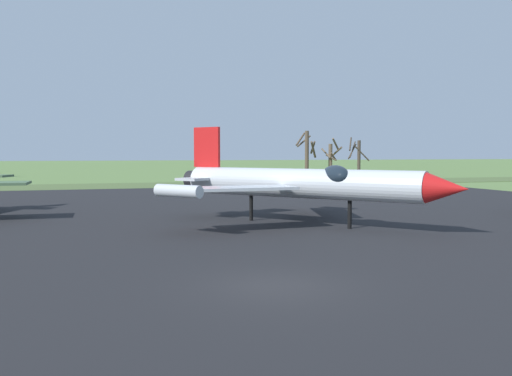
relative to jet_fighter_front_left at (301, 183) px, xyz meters
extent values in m
plane|color=#607F42|center=(-6.08, -12.89, -2.44)|extent=(600.00, 600.00, 0.00)
cube|color=black|center=(-6.08, 5.11, -2.42)|extent=(75.12, 60.02, 0.05)
cube|color=#506636|center=(-6.08, 41.12, -2.41)|extent=(135.12, 12.00, 0.06)
cylinder|color=silver|center=(-0.14, 0.17, -0.05)|extent=(10.50, 12.24, 1.67)
cone|color=red|center=(5.10, -6.19, -0.05)|extent=(2.46, 2.53, 1.54)
cylinder|color=black|center=(-4.96, 6.02, -0.05)|extent=(1.49, 1.45, 1.17)
ellipsoid|color=#19232D|center=(1.34, -1.63, 0.41)|extent=(1.27, 2.40, 1.20)
cube|color=silver|center=(-4.18, -1.20, -0.17)|extent=(6.43, 2.70, 0.16)
cube|color=silver|center=(1.97, 3.87, -0.17)|extent=(3.83, 6.69, 0.16)
cylinder|color=silver|center=(-7.34, -2.32, -0.17)|extent=(2.18, 2.46, 0.62)
cylinder|color=silver|center=(3.67, 6.77, -0.17)|extent=(2.18, 2.46, 0.62)
cube|color=red|center=(-4.31, 5.23, 2.04)|extent=(1.40, 1.63, 2.51)
cube|color=silver|center=(-5.26, 4.32, 0.08)|extent=(2.50, 2.44, 0.16)
cube|color=silver|center=(-3.24, 5.99, 0.08)|extent=(2.50, 2.44, 0.16)
cylinder|color=black|center=(1.89, -2.29, -1.66)|extent=(0.22, 0.22, 1.56)
cylinder|color=black|center=(-2.17, 2.63, -1.66)|extent=(0.22, 0.22, 1.56)
cylinder|color=brown|center=(18.50, 43.71, 1.22)|extent=(0.56, 0.56, 7.32)
cylinder|color=brown|center=(18.44, 44.74, 3.41)|extent=(2.21, 0.36, 1.78)
cylinder|color=brown|center=(19.25, 43.10, 2.19)|extent=(1.62, 1.87, 2.38)
cylinder|color=brown|center=(17.86, 44.59, 3.71)|extent=(2.03, 1.59, 1.98)
cylinder|color=brown|center=(19.39, 43.61, 2.49)|extent=(0.52, 1.99, 1.83)
cylinder|color=brown|center=(23.10, 45.62, 0.31)|extent=(0.58, 0.58, 5.50)
cylinder|color=brown|center=(23.60, 44.95, 3.05)|extent=(1.66, 1.34, 1.76)
cylinder|color=brown|center=(22.24, 45.32, 1.68)|extent=(0.87, 1.93, 1.52)
cylinder|color=brown|center=(24.28, 45.76, 1.98)|extent=(0.56, 2.51, 1.40)
cylinder|color=brown|center=(23.37, 45.09, 1.16)|extent=(1.33, 0.83, 1.27)
cylinder|color=brown|center=(22.87, 44.91, 1.02)|extent=(1.58, 0.69, 1.01)
cylinder|color=#42382D|center=(27.43, 44.82, 0.58)|extent=(0.49, 0.49, 6.04)
cylinder|color=#42382D|center=(27.37, 43.72, 1.61)|extent=(2.36, 0.32, 2.21)
cylinder|color=#42382D|center=(26.78, 45.77, 1.94)|extent=(2.11, 1.52, 2.35)
cylinder|color=#42382D|center=(26.33, 45.49, 3.07)|extent=(1.61, 2.44, 2.11)
cylinder|color=#42382D|center=(26.76, 45.59, 2.23)|extent=(1.74, 1.55, 2.53)
camera|label=1|loc=(-11.45, -28.35, 1.65)|focal=37.91mm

